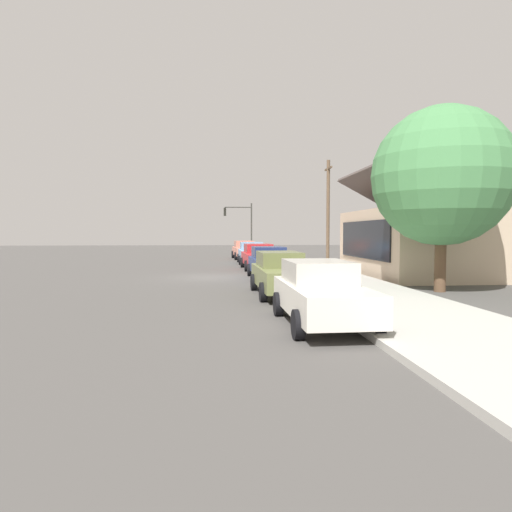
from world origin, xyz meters
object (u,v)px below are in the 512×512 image
(car_olive, at_px, (281,273))
(car_ivory, at_px, (321,292))
(shade_tree, at_px, (442,177))
(utility_pole_wooden, at_px, (328,210))
(car_skyblue, at_px, (252,252))
(car_cherry, at_px, (259,256))
(car_coral, at_px, (244,250))
(car_navy, at_px, (269,262))
(traffic_light_main, at_px, (241,221))
(fire_hydrant_red, at_px, (307,274))

(car_olive, distance_m, car_ivory, 5.44)
(shade_tree, height_order, utility_pole_wooden, utility_pole_wooden)
(car_ivory, xyz_separation_m, utility_pole_wooden, (-20.71, 5.35, 3.11))
(car_skyblue, height_order, car_cherry, same)
(car_coral, height_order, car_cherry, same)
(car_navy, relative_size, car_olive, 0.90)
(shade_tree, xyz_separation_m, utility_pole_wooden, (-14.96, -0.74, -0.55))
(car_coral, bearing_deg, shade_tree, 12.70)
(car_ivory, relative_size, traffic_light_main, 0.87)
(utility_pole_wooden, bearing_deg, car_cherry, -56.95)
(car_olive, distance_m, utility_pole_wooden, 16.57)
(car_skyblue, relative_size, car_navy, 1.02)
(car_cherry, height_order, traffic_light_main, traffic_light_main)
(car_ivory, bearing_deg, car_skyblue, 179.03)
(car_navy, height_order, shade_tree, shade_tree)
(car_skyblue, distance_m, utility_pole_wooden, 6.52)
(car_navy, bearing_deg, car_ivory, -0.88)
(car_coral, distance_m, car_ivory, 28.41)
(fire_hydrant_red, bearing_deg, car_navy, -156.66)
(car_navy, distance_m, shade_tree, 9.12)
(traffic_light_main, bearing_deg, utility_pole_wooden, 24.81)
(traffic_light_main, bearing_deg, fire_hydrant_red, 3.87)
(car_coral, bearing_deg, traffic_light_main, 178.07)
(traffic_light_main, height_order, fire_hydrant_red, traffic_light_main)
(utility_pole_wooden, bearing_deg, car_coral, -144.04)
(traffic_light_main, relative_size, fire_hydrant_red, 7.32)
(fire_hydrant_red, bearing_deg, shade_tree, 60.41)
(car_cherry, bearing_deg, car_navy, -1.57)
(car_navy, xyz_separation_m, traffic_light_main, (-21.46, -0.34, 2.68))
(utility_pole_wooden, height_order, fire_hydrant_red, utility_pole_wooden)
(shade_tree, bearing_deg, car_ivory, -46.57)
(car_cherry, distance_m, traffic_light_main, 15.94)
(car_coral, height_order, traffic_light_main, traffic_light_main)
(car_navy, xyz_separation_m, shade_tree, (5.75, 6.05, 3.67))
(car_cherry, distance_m, car_olive, 11.83)
(utility_pole_wooden, bearing_deg, car_olive, -20.11)
(car_olive, height_order, car_ivory, same)
(car_navy, bearing_deg, utility_pole_wooden, 149.24)
(car_coral, height_order, car_ivory, same)
(car_coral, distance_m, car_cherry, 11.16)
(car_cherry, xyz_separation_m, car_olive, (11.82, -0.28, -0.00))
(car_ivory, bearing_deg, car_cherry, 178.90)
(car_coral, bearing_deg, car_navy, -1.99)
(car_ivory, xyz_separation_m, shade_tree, (-5.76, 6.08, 3.67))
(car_navy, height_order, fire_hydrant_red, car_navy)
(shade_tree, distance_m, utility_pole_wooden, 14.99)
(car_coral, relative_size, car_cherry, 0.97)
(car_cherry, xyz_separation_m, fire_hydrant_red, (8.81, 1.32, -0.32))
(car_skyblue, relative_size, utility_pole_wooden, 0.60)
(shade_tree, height_order, traffic_light_main, shade_tree)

